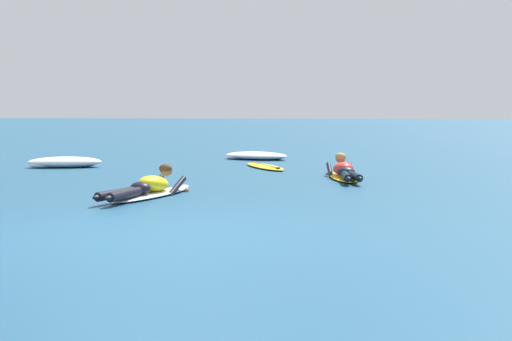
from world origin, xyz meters
The scene contains 6 objects.
ground_plane centered at (0.00, 10.00, 0.00)m, with size 120.00×120.00×0.00m, color navy.
surfer_near centered at (-0.90, 3.30, 0.14)m, with size 1.14×2.64×0.53m.
surfer_far centered at (2.27, 6.43, 0.14)m, with size 0.76×2.56×0.54m.
drifting_surfboard centered at (0.49, 8.90, 0.03)m, with size 1.35×2.21×0.16m.
whitewater_front centered at (0.03, 11.53, 0.10)m, with size 1.94×1.41×0.21m.
whitewater_mid_left centered at (-4.20, 8.59, 0.12)m, with size 1.83×1.12×0.25m.
Camera 1 is at (1.94, -8.20, 1.47)m, focal length 51.93 mm.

